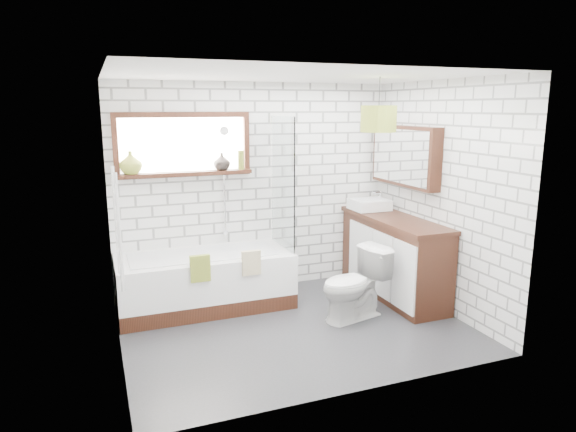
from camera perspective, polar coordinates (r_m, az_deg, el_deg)
name	(u,v)px	position (r m, az deg, el deg)	size (l,w,h in m)	color
floor	(296,328)	(5.38, 0.85, -12.32)	(3.40, 2.60, 0.01)	#252529
ceiling	(296,75)	(4.91, 0.94, 15.42)	(3.40, 2.60, 0.01)	white
wall_back	(256,189)	(6.21, -3.60, 3.06)	(3.40, 0.01, 2.50)	white
wall_front	(361,239)	(3.85, 8.15, -2.59)	(3.40, 0.01, 2.50)	white
wall_left	(112,222)	(4.65, -18.99, -0.59)	(0.01, 2.60, 2.50)	white
wall_right	(441,197)	(5.84, 16.62, 2.02)	(0.01, 2.60, 2.50)	white
window	(184,145)	(5.91, -11.50, 7.77)	(1.52, 0.16, 0.68)	black
towel_radiator	(118,227)	(4.66, -18.40, -1.14)	(0.06, 0.52, 1.00)	white
mirror_cabinet	(405,156)	(6.22, 12.85, 6.52)	(0.16, 1.20, 0.70)	black
shower_riser	(224,183)	(6.05, -7.11, 3.71)	(0.02, 0.02, 1.30)	silver
bathtub	(205,281)	(5.86, -9.19, -7.13)	(1.90, 0.84, 0.62)	white
shower_screen	(283,183)	(5.86, -0.58, 3.69)	(0.02, 0.72, 1.50)	white
towel_green	(200,268)	(5.35, -9.73, -5.76)	(0.20, 0.06, 0.28)	olive
towel_beige	(251,263)	(5.48, -4.12, -5.20)	(0.20, 0.05, 0.26)	#C0B285
vanity	(394,257)	(6.22, 11.65, -4.43)	(0.54, 1.68, 0.96)	black
basin	(369,204)	(6.47, 9.03, 1.28)	(0.44, 0.39, 0.13)	white
tap	(381,198)	(6.54, 10.27, 1.97)	(0.03, 0.03, 0.17)	silver
toilet	(354,284)	(5.50, 7.36, -7.54)	(0.75, 0.43, 0.76)	white
vase_olive	(131,164)	(5.83, -17.08, 5.50)	(0.24, 0.24, 0.25)	olive
vase_dark	(222,163)	(5.98, -7.35, 5.84)	(0.19, 0.19, 0.20)	black
bottle	(241,162)	(6.04, -5.25, 6.03)	(0.07, 0.07, 0.22)	olive
pendant	(379,119)	(5.17, 10.03, 10.59)	(0.35, 0.35, 0.26)	olive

